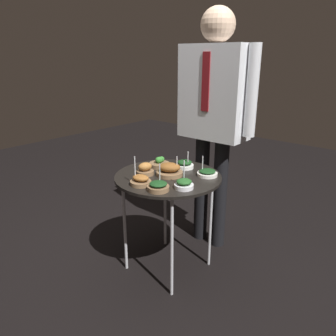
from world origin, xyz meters
TOP-DOWN VIEW (x-y plane):
  - ground_plane at (0.00, 0.00)m, footprint 8.00×8.00m
  - serving_cart at (0.00, 0.00)m, footprint 0.69×0.69m
  - bowl_roast_near_rim at (0.01, 0.01)m, footprint 0.17×0.17m
  - bowl_roast_mid_right at (-0.12, -0.08)m, footprint 0.11×0.11m
  - bowl_spinach_back_right at (0.21, -0.10)m, footprint 0.11×0.11m
  - bowl_spinach_front_right at (0.19, 0.16)m, footprint 0.13×0.13m
  - bowl_spinach_front_left at (0.12, -0.22)m, footprint 0.13×0.13m
  - bowl_spinach_far_rim at (-0.01, 0.19)m, footprint 0.12×0.12m
  - bowl_broccoli_mid_left at (-0.16, 0.09)m, footprint 0.14×0.14m
  - bowl_roast_front_center at (-0.02, -0.23)m, footprint 0.13×0.13m
  - waiter_figure at (0.02, 0.48)m, footprint 0.63×0.24m

SIDE VIEW (x-z plane):
  - ground_plane at x=0.00m, z-range 0.00..0.00m
  - serving_cart at x=0.00m, z-range 0.30..0.98m
  - bowl_spinach_front_right at x=0.19m, z-range 0.64..0.77m
  - bowl_spinach_front_left at x=0.12m, z-range 0.64..0.78m
  - bowl_broccoli_mid_left at x=-0.16m, z-range 0.67..0.75m
  - bowl_spinach_far_rim at x=-0.01m, z-range 0.65..0.77m
  - bowl_spinach_back_right at x=0.21m, z-range 0.63..0.79m
  - bowl_roast_front_center at x=-0.02m, z-range 0.63..0.80m
  - bowl_roast_mid_right at x=-0.12m, z-range 0.68..0.76m
  - bowl_roast_near_rim at x=0.01m, z-range 0.66..0.79m
  - waiter_figure at x=0.02m, z-range 0.23..1.95m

